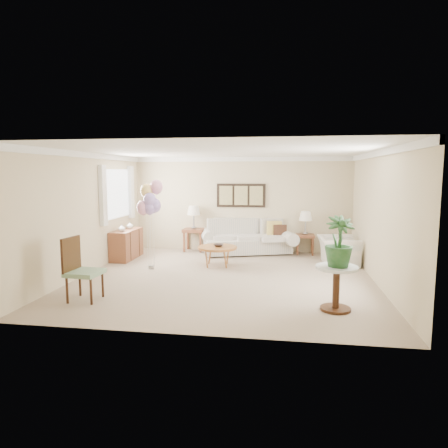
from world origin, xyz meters
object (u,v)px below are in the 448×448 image
object	(u,v)px
sofa	(247,240)
coffee_table	(217,248)
accent_chair	(80,268)
armchair	(338,251)
balloon_cluster	(150,200)

from	to	relation	value
sofa	coffee_table	world-z (taller)	sofa
sofa	accent_chair	xyz separation A→B (m)	(-2.44, -4.47, 0.20)
armchair	balloon_cluster	xyz separation A→B (m)	(-4.24, -1.13, 1.24)
accent_chair	sofa	bearing A→B (deg)	61.34
armchair	accent_chair	bearing A→B (deg)	123.30
sofa	armchair	bearing A→B (deg)	-24.18
armchair	sofa	bearing A→B (deg)	62.82
sofa	accent_chair	bearing A→B (deg)	-118.66
sofa	accent_chair	size ratio (longest dim) A/B	2.56
coffee_table	armchair	world-z (taller)	armchair
accent_chair	balloon_cluster	world-z (taller)	balloon_cluster
sofa	armchair	xyz separation A→B (m)	(2.26, -1.02, -0.04)
armchair	accent_chair	distance (m)	5.84
accent_chair	coffee_table	bearing A→B (deg)	56.29
armchair	balloon_cluster	bearing A→B (deg)	101.91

